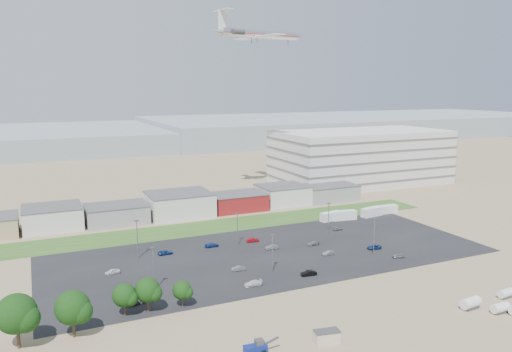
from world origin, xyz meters
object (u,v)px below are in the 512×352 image
parked_car_1 (328,253)px  parked_car_3 (253,283)px  parked_car_10 (137,301)px  parked_car_9 (165,252)px  tree_far_left (17,318)px  parked_car_13 (309,273)px  portable_shed (327,337)px  parked_car_4 (238,268)px  parked_car_5 (112,272)px  parked_car_11 (253,240)px  box_trailer_a (331,216)px  parked_car_2 (398,256)px  telehandler (255,347)px  parked_car_12 (313,243)px  parked_car_6 (212,245)px  parked_car_8 (338,229)px  storage_tank_nw (471,303)px  parked_car_7 (272,247)px  parked_car_0 (374,247)px  airliner (261,34)px

parked_car_1 → parked_car_3: bearing=-70.6°
parked_car_10 → parked_car_9: bearing=-32.4°
tree_far_left → parked_car_13: tree_far_left is taller
portable_shed → parked_car_4: (-0.68, 39.57, -0.57)m
parked_car_5 → parked_car_11: (41.86, 9.17, -0.00)m
box_trailer_a → parked_car_2: bearing=-105.1°
portable_shed → telehandler: bearing=-176.9°
telehandler → parked_car_9: telehandler is taller
box_trailer_a → parked_car_12: (-19.52, -20.87, -0.95)m
telehandler → parked_car_4: telehandler is taller
box_trailer_a → parked_car_6: bearing=-176.3°
parked_car_6 → parked_car_12: (27.39, -10.62, -0.05)m
tree_far_left → parked_car_8: (92.07, 38.48, -5.10)m
parked_car_12 → parked_car_13: bearing=-39.3°
telehandler → parked_car_12: size_ratio=1.70×
parked_car_11 → storage_tank_nw: bearing=-153.9°
box_trailer_a → parked_car_13: 52.50m
parked_car_2 → parked_car_8: bearing=-172.0°
parked_car_11 → parked_car_5: bearing=107.9°
parked_car_8 → parked_car_4: bearing=116.5°
box_trailer_a → parked_car_10: box_trailer_a is taller
parked_car_9 → parked_car_11: parked_car_11 is taller
telehandler → parked_car_7: 56.59m
parked_car_2 → parked_car_11: size_ratio=0.87×
box_trailer_a → parked_car_7: size_ratio=2.13×
parked_car_10 → parked_car_1: bearing=-87.1°
portable_shed → parked_car_1: portable_shed is taller
parked_car_3 → parked_car_8: bearing=125.7°
parked_car_2 → parked_car_1: bearing=-113.2°
parked_car_2 → parked_car_5: parked_car_5 is taller
parked_car_1 → parked_car_0: bearing=84.0°
box_trailer_a → parked_car_7: box_trailer_a is taller
parked_car_6 → parked_car_11: parked_car_11 is taller
parked_car_9 → parked_car_11: 26.34m
parked_car_0 → parked_car_6: (-41.18, 20.84, 0.02)m
airliner → parked_car_12: 98.94m
parked_car_6 → box_trailer_a: bearing=-79.0°
parked_car_0 → parked_car_12: size_ratio=1.10×
portable_shed → storage_tank_nw: 34.61m
parked_car_1 → parked_car_8: bearing=138.0°
tree_far_left → parked_car_8: tree_far_left is taller
parked_car_5 → parked_car_7: 44.01m
telehandler → parked_car_10: bearing=119.8°
airliner → parked_car_13: size_ratio=11.25×
parked_car_3 → parked_car_4: bearing=177.3°
parked_car_6 → parked_car_13: bearing=-156.7°
parked_car_9 → parked_car_13: 40.74m
parked_car_4 → parked_car_9: parked_car_4 is taller
parked_car_0 → tree_far_left: bearing=-71.3°
box_trailer_a → tree_far_left: size_ratio=0.71×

